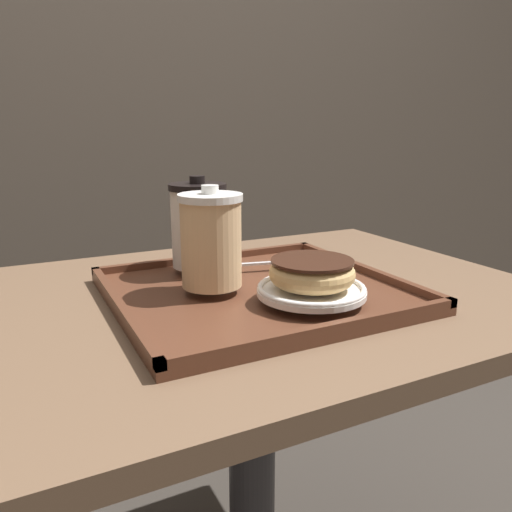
% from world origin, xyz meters
% --- Properties ---
extents(wall_behind, '(8.00, 0.05, 2.40)m').
position_xyz_m(wall_behind, '(0.00, 1.10, 1.20)').
color(wall_behind, brown).
rests_on(wall_behind, ground_plane).
extents(cafe_table, '(0.90, 0.66, 0.70)m').
position_xyz_m(cafe_table, '(0.00, 0.00, 0.54)').
color(cafe_table, brown).
rests_on(cafe_table, ground_plane).
extents(serving_tray, '(0.42, 0.39, 0.02)m').
position_xyz_m(serving_tray, '(-0.01, -0.03, 0.71)').
color(serving_tray, '#512D1E').
rests_on(serving_tray, cafe_table).
extents(coffee_cup_front, '(0.09, 0.09, 0.15)m').
position_xyz_m(coffee_cup_front, '(-0.07, -0.01, 0.79)').
color(coffee_cup_front, '#E0B784').
rests_on(coffee_cup_front, serving_tray).
extents(coffee_cup_rear, '(0.09, 0.09, 0.15)m').
position_xyz_m(coffee_cup_rear, '(-0.05, 0.10, 0.79)').
color(coffee_cup_rear, white).
rests_on(coffee_cup_rear, serving_tray).
extents(plate_with_chocolate_donut, '(0.15, 0.15, 0.01)m').
position_xyz_m(plate_with_chocolate_donut, '(0.04, -0.11, 0.73)').
color(plate_with_chocolate_donut, white).
rests_on(plate_with_chocolate_donut, serving_tray).
extents(donut_chocolate_glazed, '(0.12, 0.12, 0.04)m').
position_xyz_m(donut_chocolate_glazed, '(0.04, -0.11, 0.76)').
color(donut_chocolate_glazed, '#DBB270').
rests_on(donut_chocolate_glazed, plate_with_chocolate_donut).
extents(spoon, '(0.14, 0.04, 0.01)m').
position_xyz_m(spoon, '(0.11, 0.04, 0.73)').
color(spoon, silver).
rests_on(spoon, serving_tray).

